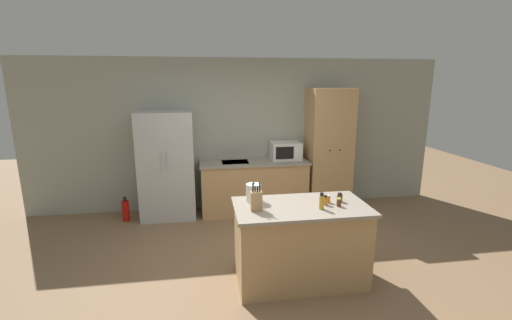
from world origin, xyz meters
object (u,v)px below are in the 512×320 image
at_px(knife_block, 256,200).
at_px(spice_bottle_amber_oil, 325,200).
at_px(spice_bottle_short_red, 328,199).
at_px(pantry_cabinet, 328,149).
at_px(microwave, 286,151).
at_px(spice_bottle_pale_salt, 339,202).
at_px(refrigerator, 167,165).
at_px(spice_bottle_green_herb, 322,201).
at_px(spice_bottle_tall_dark, 340,198).
at_px(kettle, 253,193).
at_px(fire_extinguisher, 126,210).

xyz_separation_m(knife_block, spice_bottle_amber_oil, (0.77, 0.05, -0.06)).
xyz_separation_m(knife_block, spice_bottle_short_red, (0.83, 0.10, -0.07)).
bearing_deg(knife_block, pantry_cabinet, 54.28).
xyz_separation_m(microwave, spice_bottle_amber_oil, (-0.11, -2.29, -0.09)).
bearing_deg(spice_bottle_pale_salt, pantry_cabinet, 72.39).
distance_m(refrigerator, spice_bottle_green_herb, 2.93).
bearing_deg(refrigerator, spice_bottle_tall_dark, -45.32).
distance_m(refrigerator, spice_bottle_tall_dark, 2.97).
height_order(refrigerator, spice_bottle_short_red, refrigerator).
xyz_separation_m(spice_bottle_amber_oil, spice_bottle_pale_salt, (0.13, -0.07, -0.01)).
relative_size(knife_block, kettle, 1.37).
xyz_separation_m(pantry_cabinet, spice_bottle_tall_dark, (-0.66, -2.14, -0.11)).
bearing_deg(refrigerator, kettle, -59.77).
xyz_separation_m(spice_bottle_amber_oil, spice_bottle_green_herb, (-0.08, -0.12, 0.03)).
height_order(knife_block, spice_bottle_short_red, knife_block).
xyz_separation_m(knife_block, spice_bottle_green_herb, (0.69, -0.07, -0.02)).
bearing_deg(knife_block, spice_bottle_amber_oil, 3.48).
xyz_separation_m(spice_bottle_tall_dark, kettle, (-0.95, 0.17, 0.05)).
bearing_deg(refrigerator, spice_bottle_green_herb, -51.81).
bearing_deg(spice_bottle_tall_dark, spice_bottle_amber_oil, -160.30).
distance_m(spice_bottle_green_herb, kettle, 0.76).
relative_size(spice_bottle_tall_dark, spice_bottle_green_herb, 0.56).
distance_m(spice_bottle_pale_salt, kettle, 0.94).
bearing_deg(refrigerator, microwave, 2.87).
bearing_deg(knife_block, spice_bottle_tall_dark, 6.93).
distance_m(pantry_cabinet, spice_bottle_amber_oil, 2.38).
xyz_separation_m(pantry_cabinet, spice_bottle_amber_oil, (-0.86, -2.21, -0.10)).
distance_m(pantry_cabinet, spice_bottle_tall_dark, 2.25).
distance_m(spice_bottle_amber_oil, spice_bottle_pale_salt, 0.15).
xyz_separation_m(spice_bottle_green_herb, spice_bottle_pale_salt, (0.21, 0.05, -0.04)).
bearing_deg(pantry_cabinet, spice_bottle_amber_oil, -111.14).
height_order(microwave, kettle, microwave).
height_order(spice_bottle_short_red, kettle, kettle).
distance_m(microwave, spice_bottle_pale_salt, 2.36).
bearing_deg(pantry_cabinet, kettle, -129.19).
bearing_deg(spice_bottle_amber_oil, microwave, 87.31).
xyz_separation_m(spice_bottle_tall_dark, spice_bottle_short_red, (-0.14, -0.02, -0.01)).
xyz_separation_m(microwave, spice_bottle_pale_salt, (0.02, -2.36, -0.10)).
distance_m(microwave, kettle, 2.22).
distance_m(refrigerator, spice_bottle_short_red, 2.89).
height_order(refrigerator, spice_bottle_amber_oil, refrigerator).
xyz_separation_m(spice_bottle_tall_dark, fire_extinguisher, (-2.78, 2.01, -0.77)).
bearing_deg(pantry_cabinet, spice_bottle_green_herb, -111.95).
xyz_separation_m(knife_block, kettle, (0.01, 0.28, -0.01)).
xyz_separation_m(spice_bottle_green_herb, fire_extinguisher, (-2.50, 2.20, -0.80)).
distance_m(pantry_cabinet, knife_block, 2.79).
bearing_deg(pantry_cabinet, knife_block, -125.72).
height_order(pantry_cabinet, knife_block, pantry_cabinet).
relative_size(spice_bottle_short_red, kettle, 0.40).
bearing_deg(spice_bottle_green_herb, spice_bottle_short_red, 50.45).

